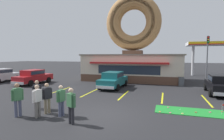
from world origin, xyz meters
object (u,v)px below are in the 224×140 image
at_px(car_black, 220,84).
at_px(car_red, 33,76).
at_px(traffic_light_pole, 207,52).
at_px(pedestrian_hooded_kid, 37,99).
at_px(trash_bin, 181,81).
at_px(pedestrian_beanie_man, 71,104).
at_px(golf_ball, 180,109).
at_px(putting_flag_pin, 223,107).
at_px(car_teal, 113,79).
at_px(pedestrian_crossing_woman, 18,98).
at_px(pedestrian_blue_sweater_man, 61,99).
at_px(pedestrian_leather_jacket_man, 47,97).
at_px(car_silver, 1,75).
at_px(pedestrian_clipboard_woman, 37,93).

relative_size(car_black, car_red, 1.00).
bearing_deg(car_black, traffic_light_pole, 84.77).
height_order(pedestrian_hooded_kid, trash_bin, pedestrian_hooded_kid).
bearing_deg(traffic_light_pole, pedestrian_beanie_man, -116.31).
height_order(golf_ball, putting_flag_pin, putting_flag_pin).
height_order(car_red, pedestrian_hooded_kid, pedestrian_hooded_kid).
height_order(car_teal, pedestrian_hooded_kid, pedestrian_hooded_kid).
relative_size(putting_flag_pin, traffic_light_pole, 0.09).
bearing_deg(trash_bin, pedestrian_crossing_woman, -125.34).
distance_m(golf_ball, pedestrian_blue_sweater_man, 6.72).
relative_size(putting_flag_pin, pedestrian_blue_sweater_man, 0.34).
height_order(car_red, pedestrian_crossing_woman, pedestrian_crossing_woman).
bearing_deg(putting_flag_pin, pedestrian_blue_sweater_man, -161.17).
bearing_deg(pedestrian_beanie_man, pedestrian_hooded_kid, 172.61).
bearing_deg(pedestrian_beanie_man, car_red, 138.11).
bearing_deg(car_black, trash_bin, 128.98).
bearing_deg(pedestrian_leather_jacket_man, pedestrian_hooded_kid, -97.09).
bearing_deg(golf_ball, car_red, 160.39).
xyz_separation_m(golf_ball, pedestrian_hooded_kid, (-7.05, -3.43, 0.89)).
relative_size(pedestrian_leather_jacket_man, trash_bin, 1.72).
relative_size(car_silver, trash_bin, 4.72).
height_order(trash_bin, traffic_light_pole, traffic_light_pole).
bearing_deg(car_black, pedestrian_hooded_kid, -139.68).
bearing_deg(car_teal, pedestrian_crossing_woman, -104.21).
height_order(putting_flag_pin, pedestrian_leather_jacket_man, pedestrian_leather_jacket_man).
height_order(car_black, pedestrian_crossing_woman, pedestrian_crossing_woman).
relative_size(pedestrian_crossing_woman, trash_bin, 1.80).
bearing_deg(pedestrian_blue_sweater_man, pedestrian_crossing_woman, -161.22).
bearing_deg(pedestrian_crossing_woman, pedestrian_blue_sweater_man, 18.78).
bearing_deg(putting_flag_pin, car_black, 76.77).
bearing_deg(car_teal, golf_ball, -44.39).
bearing_deg(car_silver, car_red, -1.11).
relative_size(putting_flag_pin, car_silver, 0.12).
bearing_deg(pedestrian_clipboard_woman, trash_bin, 51.49).
height_order(pedestrian_crossing_woman, trash_bin, pedestrian_crossing_woman).
xyz_separation_m(pedestrian_crossing_woman, trash_bin, (8.85, 12.48, -0.48)).
distance_m(pedestrian_blue_sweater_man, pedestrian_clipboard_woman, 2.19).
relative_size(golf_ball, putting_flag_pin, 0.08).
distance_m(car_red, traffic_light_pole, 21.86).
bearing_deg(car_black, car_red, -179.60).
bearing_deg(pedestrian_crossing_woman, car_red, 127.66).
bearing_deg(car_silver, pedestrian_crossing_woman, -37.72).
bearing_deg(pedestrian_hooded_kid, pedestrian_leather_jacket_man, 82.91).
bearing_deg(pedestrian_clipboard_woman, car_teal, 73.60).
distance_m(golf_ball, car_teal, 8.09).
bearing_deg(car_red, pedestrian_blue_sweater_man, -42.45).
height_order(pedestrian_leather_jacket_man, traffic_light_pole, traffic_light_pole).
bearing_deg(car_black, pedestrian_clipboard_woman, -146.13).
bearing_deg(pedestrian_leather_jacket_man, pedestrian_clipboard_woman, 154.51).
height_order(car_silver, pedestrian_leather_jacket_man, pedestrian_leather_jacket_man).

